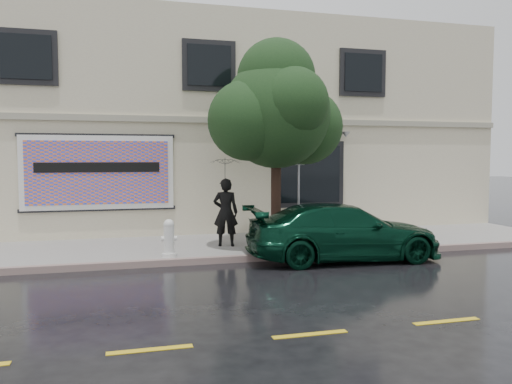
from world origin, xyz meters
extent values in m
plane|color=black|center=(0.00, 0.00, 0.00)|extent=(90.00, 90.00, 0.00)
cube|color=gray|center=(0.00, 3.25, 0.07)|extent=(20.00, 3.50, 0.15)
cube|color=slate|center=(0.00, 1.50, 0.07)|extent=(20.00, 0.18, 0.16)
cube|color=gold|center=(0.00, -3.50, 0.01)|extent=(19.00, 0.12, 0.01)
cube|color=beige|center=(0.00, 9.00, 3.50)|extent=(20.00, 8.00, 7.00)
cube|color=#9E9984|center=(0.00, 4.96, 3.60)|extent=(20.00, 0.12, 0.18)
cube|color=black|center=(3.20, 4.96, 1.95)|extent=(2.30, 0.10, 2.10)
cube|color=black|center=(3.20, 4.90, 1.95)|extent=(2.00, 0.05, 1.80)
cube|color=black|center=(-5.00, 4.90, 5.20)|extent=(1.30, 0.05, 1.20)
cube|color=black|center=(0.00, 4.90, 5.20)|extent=(1.30, 0.05, 1.20)
cube|color=black|center=(5.00, 4.90, 5.20)|extent=(1.30, 0.05, 1.20)
cube|color=white|center=(-3.20, 4.93, 2.05)|extent=(4.20, 0.06, 2.10)
cube|color=orange|center=(-3.20, 4.89, 2.05)|extent=(3.90, 0.04, 1.80)
cube|color=black|center=(-3.20, 4.96, 1.00)|extent=(4.30, 0.10, 0.10)
cube|color=black|center=(-3.20, 4.96, 3.10)|extent=(4.30, 0.10, 0.10)
cube|color=black|center=(-3.20, 4.86, 2.20)|extent=(3.40, 0.02, 0.28)
imported|color=black|center=(2.61, 1.10, 0.68)|extent=(4.80, 2.32, 1.37)
imported|color=black|center=(0.07, 2.87, 1.04)|extent=(0.74, 0.58, 1.78)
imported|color=black|center=(0.07, 2.87, 2.27)|extent=(1.11, 1.11, 0.67)
cylinder|color=#331E16|center=(1.40, 2.71, 1.38)|extent=(0.27, 0.27, 2.45)
sphere|color=black|center=(1.40, 2.71, 3.63)|extent=(2.86, 2.86, 2.86)
cylinder|color=silver|center=(-1.50, 1.80, 0.20)|extent=(0.34, 0.34, 0.09)
cylinder|color=silver|center=(-1.50, 1.80, 0.55)|extent=(0.25, 0.25, 0.63)
sphere|color=silver|center=(-1.50, 1.80, 0.91)|extent=(0.25, 0.25, 0.25)
cylinder|color=silver|center=(-1.50, 1.80, 0.58)|extent=(0.36, 0.11, 0.11)
cylinder|color=gray|center=(2.20, 3.15, 1.44)|extent=(0.06, 0.06, 2.58)
cube|color=silver|center=(2.20, 3.15, 2.48)|extent=(0.31, 0.09, 0.42)
camera|label=1|loc=(-2.48, -9.91, 2.49)|focal=35.00mm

